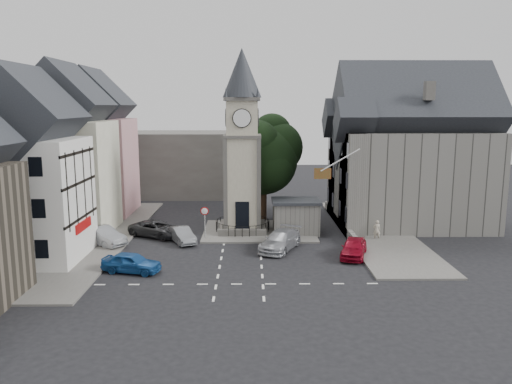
{
  "coord_description": "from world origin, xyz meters",
  "views": [
    {
      "loc": [
        0.7,
        -36.14,
        11.37
      ],
      "look_at": [
        1.18,
        5.0,
        4.21
      ],
      "focal_mm": 35.0,
      "sensor_mm": 36.0,
      "label": 1
    }
  ],
  "objects_px": {
    "stone_shelter": "(296,216)",
    "pedestrian": "(377,230)",
    "car_west_blue": "(131,263)",
    "car_east_red": "(354,248)",
    "clock_tower": "(242,143)"
  },
  "relations": [
    {
      "from": "car_west_blue",
      "to": "pedestrian",
      "type": "distance_m",
      "value": 20.68
    },
    {
      "from": "stone_shelter",
      "to": "clock_tower",
      "type": "bearing_deg",
      "value": 174.16
    },
    {
      "from": "car_west_blue",
      "to": "pedestrian",
      "type": "relative_size",
      "value": 2.34
    },
    {
      "from": "car_west_blue",
      "to": "car_east_red",
      "type": "relative_size",
      "value": 0.95
    },
    {
      "from": "car_east_red",
      "to": "clock_tower",
      "type": "bearing_deg",
      "value": 155.72
    },
    {
      "from": "clock_tower",
      "to": "pedestrian",
      "type": "xyz_separation_m",
      "value": [
        11.5,
        -2.89,
        -7.25
      ]
    },
    {
      "from": "stone_shelter",
      "to": "car_west_blue",
      "type": "relative_size",
      "value": 1.05
    },
    {
      "from": "car_west_blue",
      "to": "clock_tower",
      "type": "bearing_deg",
      "value": -20.56
    },
    {
      "from": "clock_tower",
      "to": "pedestrian",
      "type": "distance_m",
      "value": 13.9
    },
    {
      "from": "clock_tower",
      "to": "stone_shelter",
      "type": "bearing_deg",
      "value": -5.84
    },
    {
      "from": "car_east_red",
      "to": "pedestrian",
      "type": "bearing_deg",
      "value": 76.38
    },
    {
      "from": "stone_shelter",
      "to": "car_east_red",
      "type": "height_order",
      "value": "stone_shelter"
    },
    {
      "from": "clock_tower",
      "to": "car_west_blue",
      "type": "height_order",
      "value": "clock_tower"
    },
    {
      "from": "stone_shelter",
      "to": "pedestrian",
      "type": "bearing_deg",
      "value": -19.71
    },
    {
      "from": "clock_tower",
      "to": "stone_shelter",
      "type": "xyz_separation_m",
      "value": [
        4.8,
        -0.49,
        -6.57
      ]
    }
  ]
}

